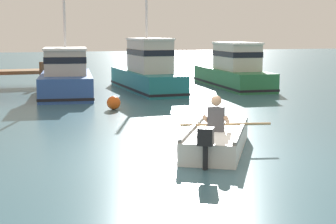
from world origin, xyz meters
The scene contains 6 objects.
ground_plane centered at (0.00, 0.00, 0.00)m, with size 120.00×120.00×0.00m, color #386070.
rowboat_with_person centered at (0.82, 0.09, 0.25)m, with size 2.58×3.41×1.19m.
moored_boat_blue centered at (-0.80, 10.78, 0.72)m, with size 2.82×5.67×4.07m.
moored_boat_teal centered at (2.73, 11.35, 0.83)m, with size 1.70×6.39×4.19m.
moored_boat_green centered at (6.95, 11.59, 0.75)m, with size 2.42×6.67×2.06m.
mooring_buoy centered at (0.09, 6.50, 0.22)m, with size 0.45×0.45×0.45m, color #E55919.
Camera 1 is at (-3.76, -9.74, 2.47)m, focal length 55.05 mm.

